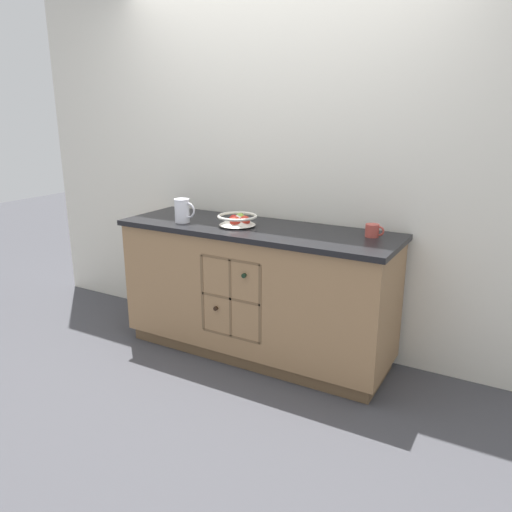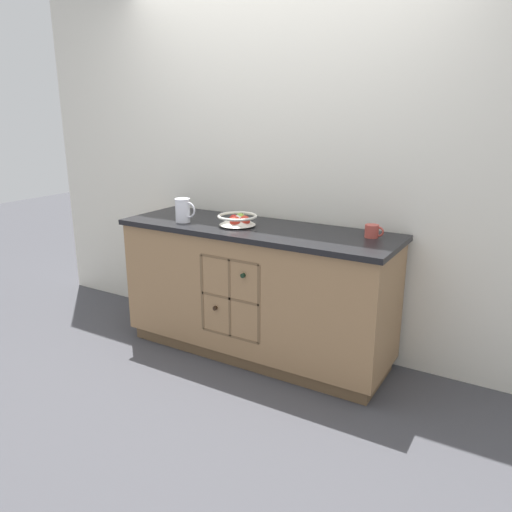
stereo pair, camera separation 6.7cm
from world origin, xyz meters
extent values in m
plane|color=#424247|center=(0.00, 0.00, 0.00)|extent=(14.00, 14.00, 0.00)
cube|color=silver|center=(0.00, 0.35, 1.27)|extent=(4.40, 0.06, 2.55)
cube|color=brown|center=(0.00, 0.00, 0.04)|extent=(1.78, 0.50, 0.09)
cube|color=#99724C|center=(0.00, 0.00, 0.48)|extent=(1.84, 0.56, 0.78)
cube|color=black|center=(0.00, 0.00, 0.89)|extent=(1.88, 0.60, 0.03)
cube|color=brown|center=(-0.03, -0.18, 0.49)|extent=(0.43, 0.01, 0.52)
cube|color=brown|center=(-0.24, -0.23, 0.49)|extent=(0.02, 0.10, 0.52)
cube|color=brown|center=(0.19, -0.23, 0.49)|extent=(0.02, 0.10, 0.52)
cube|color=brown|center=(-0.03, -0.23, 0.23)|extent=(0.43, 0.10, 0.02)
cube|color=brown|center=(-0.03, -0.23, 0.49)|extent=(0.43, 0.10, 0.02)
cube|color=brown|center=(-0.03, -0.23, 0.75)|extent=(0.43, 0.10, 0.02)
cube|color=brown|center=(-0.03, -0.23, 0.49)|extent=(0.02, 0.10, 0.52)
cylinder|color=black|center=(-0.14, -0.10, 0.40)|extent=(0.07, 0.21, 0.07)
cylinder|color=black|center=(-0.14, -0.25, 0.40)|extent=(0.03, 0.09, 0.03)
cylinder|color=black|center=(0.08, -0.12, 0.66)|extent=(0.08, 0.19, 0.08)
cylinder|color=black|center=(0.08, -0.26, 0.66)|extent=(0.03, 0.08, 0.03)
cylinder|color=silver|center=(-0.12, -0.04, 0.91)|extent=(0.12, 0.12, 0.01)
cone|color=silver|center=(-0.12, -0.04, 0.94)|extent=(0.24, 0.24, 0.06)
torus|color=silver|center=(-0.12, -0.04, 0.97)|extent=(0.26, 0.26, 0.02)
sphere|color=red|center=(-0.14, -0.05, 0.94)|extent=(0.07, 0.07, 0.07)
sphere|color=red|center=(-0.06, -0.04, 0.94)|extent=(0.07, 0.07, 0.07)
sphere|color=#7FA838|center=(-0.13, 0.01, 0.94)|extent=(0.07, 0.07, 0.07)
sphere|color=red|center=(-0.10, -0.09, 0.95)|extent=(0.07, 0.07, 0.07)
cylinder|color=white|center=(-0.50, -0.13, 0.98)|extent=(0.10, 0.10, 0.16)
torus|color=white|center=(-0.50, -0.13, 1.06)|extent=(0.11, 0.11, 0.01)
torus|color=white|center=(-0.45, -0.13, 0.99)|extent=(0.11, 0.01, 0.11)
cylinder|color=#B7473D|center=(0.74, 0.11, 0.94)|extent=(0.08, 0.08, 0.08)
torus|color=#B7473D|center=(0.78, 0.11, 0.94)|extent=(0.06, 0.01, 0.06)
camera|label=1|loc=(1.57, -2.76, 1.63)|focal=35.00mm
camera|label=2|loc=(1.63, -2.73, 1.63)|focal=35.00mm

